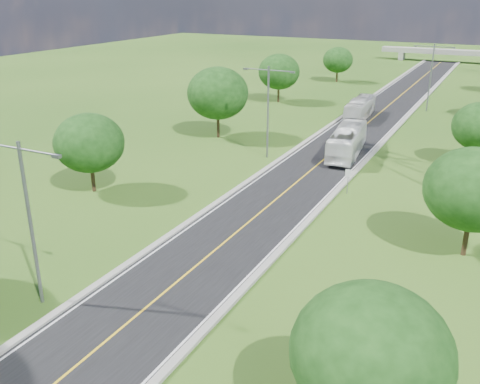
{
  "coord_description": "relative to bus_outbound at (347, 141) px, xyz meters",
  "views": [
    {
      "loc": [
        17.17,
        -7.3,
        17.71
      ],
      "look_at": [
        -0.22,
        26.94,
        3.0
      ],
      "focal_mm": 40.0,
      "sensor_mm": 36.0,
      "label": 1
    }
  ],
  "objects": [
    {
      "name": "ground",
      "position": [
        -1.72,
        10.38,
        -1.68
      ],
      "size": [
        260.0,
        260.0,
        0.0
      ],
      "primitive_type": "plane",
      "color": "#254B15",
      "rests_on": "ground"
    },
    {
      "name": "bus_outbound",
      "position": [
        0.0,
        0.0,
        0.0
      ],
      "size": [
        4.09,
        11.88,
        3.24
      ],
      "primitive_type": "imported",
      "rotation": [
        0.0,
        0.0,
        3.26
      ],
      "color": "white",
      "rests_on": "road"
    },
    {
      "name": "curb_left",
      "position": [
        -5.97,
        16.38,
        -1.57
      ],
      "size": [
        0.5,
        150.0,
        0.22
      ],
      "primitive_type": "cube",
      "color": "gray",
      "rests_on": "ground"
    },
    {
      "name": "tree_le",
      "position": [
        -16.22,
        48.38,
        2.65
      ],
      "size": [
        5.88,
        5.88,
        6.84
      ],
      "color": "black",
      "rests_on": "ground"
    },
    {
      "name": "streetlight_far_right",
      "position": [
        4.28,
        28.38,
        4.26
      ],
      "size": [
        5.9,
        0.25,
        10.0
      ],
      "color": "slate",
      "rests_on": "ground"
    },
    {
      "name": "streetlight_mid_left",
      "position": [
        -7.72,
        -4.62,
        4.26
      ],
      "size": [
        5.9,
        0.25,
        10.0
      ],
      "color": "slate",
      "rests_on": "ground"
    },
    {
      "name": "bus_inbound",
      "position": [
        -3.56,
        18.7,
        -0.18
      ],
      "size": [
        2.9,
        10.45,
        2.88
      ],
      "primitive_type": "imported",
      "rotation": [
        0.0,
        0.0,
        0.05
      ],
      "color": "silver",
      "rests_on": "road"
    },
    {
      "name": "tree_ra",
      "position": [
        12.28,
        -39.62,
        2.96
      ],
      "size": [
        6.3,
        6.3,
        7.33
      ],
      "color": "black",
      "rests_on": "ground"
    },
    {
      "name": "curb_right",
      "position": [
        2.53,
        16.38,
        -1.57
      ],
      "size": [
        0.5,
        150.0,
        0.22
      ],
      "primitive_type": "cube",
      "color": "gray",
      "rests_on": "ground"
    },
    {
      "name": "tree_lc",
      "position": [
        -16.72,
        0.38,
        3.89
      ],
      "size": [
        7.56,
        7.56,
        8.79
      ],
      "color": "black",
      "rests_on": "ground"
    },
    {
      "name": "tree_ld",
      "position": [
        -18.72,
        24.38,
        3.27
      ],
      "size": [
        6.72,
        6.72,
        7.82
      ],
      "color": "black",
      "rests_on": "ground"
    },
    {
      "name": "overpass",
      "position": [
        -1.72,
        90.38,
        0.73
      ],
      "size": [
        30.0,
        3.0,
        3.2
      ],
      "color": "gray",
      "rests_on": "ground"
    },
    {
      "name": "streetlight_near_left",
      "position": [
        -7.72,
        -37.62,
        4.26
      ],
      "size": [
        5.9,
        0.25,
        10.0
      ],
      "color": "slate",
      "rests_on": "ground"
    },
    {
      "name": "tree_lb",
      "position": [
        -17.72,
        -21.62,
        2.96
      ],
      "size": [
        6.3,
        6.3,
        7.33
      ],
      "color": "black",
      "rests_on": "ground"
    },
    {
      "name": "road",
      "position": [
        -1.72,
        16.38,
        -1.65
      ],
      "size": [
        8.0,
        150.0,
        0.06
      ],
      "primitive_type": "cube",
      "color": "black",
      "rests_on": "ground"
    },
    {
      "name": "speed_limit_sign",
      "position": [
        3.48,
        -11.63,
        -0.08
      ],
      "size": [
        0.55,
        0.09,
        2.4
      ],
      "color": "slate",
      "rests_on": "ground"
    },
    {
      "name": "tree_rb",
      "position": [
        14.28,
        -19.62,
        3.27
      ],
      "size": [
        6.72,
        6.72,
        7.82
      ],
      "color": "black",
      "rests_on": "ground"
    }
  ]
}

